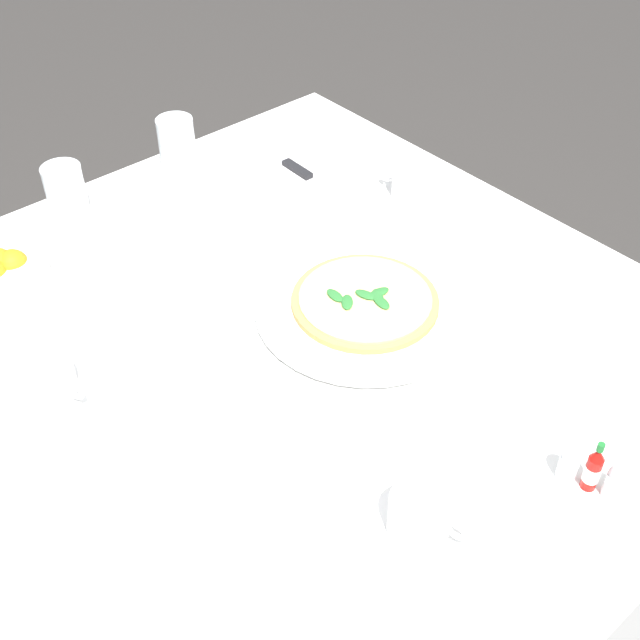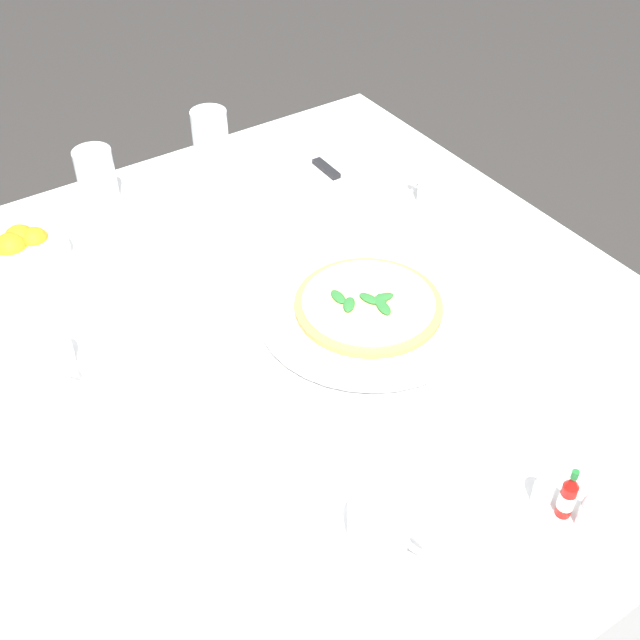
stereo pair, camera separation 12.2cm
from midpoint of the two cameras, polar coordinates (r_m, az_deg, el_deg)
The scene contains 15 objects.
ground_plane at distance 1.83m, azimuth -0.49°, elevation -18.62°, with size 8.00×8.00×0.00m, color #33302D.
dining_table at distance 1.34m, azimuth -0.64°, elevation -5.54°, with size 1.20×1.20×0.73m.
pizza_plate at distance 1.30m, azimuth 6.03°, elevation 0.51°, with size 0.35×0.35×0.02m.
pizza at distance 1.29m, azimuth 6.07°, elevation 0.98°, with size 0.23×0.23×0.02m.
coffee_cup_near_right at distance 1.56m, azimuth 10.41°, elevation 8.58°, with size 0.13×0.13×0.06m.
coffee_cup_right_edge at distance 1.24m, azimuth -15.74°, elevation -2.55°, with size 0.13×0.13×0.06m.
coffee_cup_back_corner at distance 1.01m, azimuth 7.73°, elevation -14.23°, with size 0.13×0.13×0.06m.
water_glass_center_back at distance 1.57m, azimuth -13.07°, elevation 9.38°, with size 0.07×0.07×0.11m.
water_glass_far_left at distance 1.65m, azimuth -5.44°, elevation 12.05°, with size 0.07×0.07×0.12m.
napkin_folded at distance 1.65m, azimuth 1.67°, elevation 10.65°, with size 0.22×0.13×0.02m.
dinner_knife at distance 1.65m, azimuth 1.62°, elevation 11.11°, with size 0.20×0.02×0.01m.
citrus_bowl at distance 1.46m, azimuth -17.67°, elevation 4.61°, with size 0.15×0.15×0.07m.
hot_sauce_bottle at distance 1.08m, azimuth 19.98°, elevation -11.59°, with size 0.02×0.02×0.08m.
salt_shaker at distance 1.09m, azimuth 18.43°, elevation -11.23°, with size 0.03×0.03×0.06m.
pepper_shaker at distance 1.09m, azimuth 21.32°, elevation -12.53°, with size 0.03×0.03×0.06m.
Camera 2 is at (-0.80, 0.44, 1.59)m, focal length 46.18 mm.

